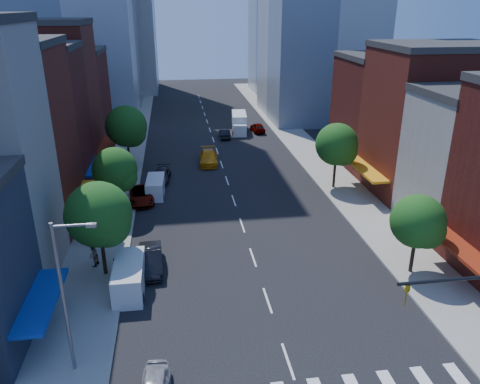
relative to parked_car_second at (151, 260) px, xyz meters
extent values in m
plane|color=black|center=(8.11, -11.39, -0.82)|extent=(220.00, 220.00, 0.00)
cube|color=gray|center=(-4.39, 28.61, -0.74)|extent=(5.00, 120.00, 0.15)
cube|color=gray|center=(20.61, 28.61, -0.74)|extent=(5.00, 120.00, 0.15)
cube|color=#4C1513|center=(-12.89, 17.61, 6.68)|extent=(12.00, 8.00, 15.00)
cube|color=maroon|center=(-12.89, 26.11, 7.68)|extent=(12.00, 9.00, 17.00)
cube|color=#4C1513|center=(-12.89, 35.61, 5.68)|extent=(12.00, 10.00, 13.00)
cube|color=maroon|center=(29.11, 12.61, 6.68)|extent=(12.00, 10.00, 15.00)
cube|color=#4C1513|center=(29.11, 22.61, 5.68)|extent=(12.00, 10.00, 13.00)
cylinder|color=black|center=(15.11, -15.89, 6.93)|extent=(7.00, 0.16, 0.16)
imported|color=gold|center=(12.11, -15.89, 6.33)|extent=(0.22, 0.18, 1.10)
cylinder|color=slate|center=(-3.89, -10.39, 3.83)|extent=(0.20, 0.20, 9.00)
cylinder|color=slate|center=(-2.89, -10.39, 8.13)|extent=(2.00, 0.14, 0.14)
cube|color=slate|center=(-1.99, -10.39, 8.08)|extent=(0.50, 0.25, 0.18)
cylinder|color=black|center=(-3.39, -0.39, 1.29)|extent=(0.28, 0.28, 3.92)
sphere|color=#144614|center=(-3.39, -0.39, 4.23)|extent=(4.80, 4.80, 4.80)
sphere|color=#144614|center=(-2.79, -0.69, 3.53)|extent=(3.36, 3.36, 3.36)
cylinder|color=black|center=(-3.39, 10.61, 1.15)|extent=(0.28, 0.28, 3.64)
sphere|color=#144614|center=(-3.39, 10.61, 3.88)|extent=(4.20, 4.20, 4.20)
sphere|color=#144614|center=(-2.79, 10.31, 3.23)|extent=(2.94, 2.94, 2.94)
cylinder|color=black|center=(-3.39, 24.61, 1.43)|extent=(0.28, 0.28, 4.20)
sphere|color=#144614|center=(-3.39, 24.61, 4.58)|extent=(5.00, 5.00, 5.00)
sphere|color=#144614|center=(-2.79, 24.31, 3.83)|extent=(3.50, 3.50, 3.50)
cylinder|color=black|center=(19.61, -3.39, 1.01)|extent=(0.28, 0.28, 3.36)
sphere|color=#144614|center=(19.61, -3.39, 3.53)|extent=(4.00, 4.00, 4.00)
sphere|color=#144614|center=(20.21, -3.69, 2.93)|extent=(2.80, 2.80, 2.80)
cylinder|color=black|center=(19.61, 14.61, 1.29)|extent=(0.28, 0.28, 3.92)
sphere|color=#144614|center=(19.61, 14.61, 4.23)|extent=(4.60, 4.60, 4.60)
sphere|color=#144614|center=(20.21, 14.31, 3.53)|extent=(3.22, 3.22, 3.22)
imported|color=black|center=(0.00, 0.00, 0.00)|extent=(1.94, 5.04, 1.64)
imported|color=#999999|center=(-1.39, 13.68, -0.09)|extent=(2.84, 5.41, 1.45)
imported|color=black|center=(0.61, 19.70, -0.15)|extent=(2.28, 4.77, 1.34)
cube|color=silver|center=(-1.39, -2.71, 0.25)|extent=(2.05, 5.11, 2.14)
cube|color=black|center=(-1.40, -4.65, 0.56)|extent=(1.89, 1.02, 0.92)
cylinder|color=black|center=(-2.31, -4.44, -0.46)|extent=(0.26, 0.78, 0.78)
cylinder|color=black|center=(-0.48, -4.45, -0.46)|extent=(0.26, 0.78, 0.78)
cylinder|color=black|center=(-2.31, -0.97, -0.46)|extent=(0.26, 0.78, 0.78)
cylinder|color=black|center=(-0.47, -0.98, -0.46)|extent=(0.26, 0.78, 0.78)
cube|color=silver|center=(0.02, 15.30, 0.12)|extent=(1.99, 4.56, 1.88)
cube|color=black|center=(-0.06, 13.60, 0.39)|extent=(1.70, 0.97, 0.81)
cylinder|color=black|center=(-0.85, 13.81, -0.51)|extent=(0.25, 0.69, 0.68)
cylinder|color=black|center=(0.76, 13.74, -0.51)|extent=(0.25, 0.69, 0.68)
cylinder|color=black|center=(-0.72, 16.86, -0.51)|extent=(0.25, 0.69, 0.68)
cylinder|color=black|center=(0.89, 16.79, -0.51)|extent=(0.25, 0.69, 0.68)
imported|color=orange|center=(6.50, 25.25, 0.00)|extent=(2.61, 5.76, 1.64)
imported|color=black|center=(9.94, 37.34, -0.13)|extent=(1.51, 4.22, 1.39)
imported|color=#999999|center=(15.58, 40.11, -0.08)|extent=(2.03, 4.45, 1.48)
cube|color=white|center=(12.72, 41.12, 0.65)|extent=(2.82, 6.16, 2.94)
cube|color=white|center=(12.36, 37.65, 0.19)|extent=(2.18, 1.85, 1.84)
cylinder|color=black|center=(11.43, 38.49, -0.41)|extent=(0.36, 0.85, 0.83)
cylinder|color=black|center=(13.44, 38.28, -0.41)|extent=(0.36, 0.85, 0.83)
cylinder|color=black|center=(11.86, 42.60, -0.41)|extent=(0.36, 0.85, 0.83)
cylinder|color=black|center=(13.87, 42.38, -0.41)|extent=(0.36, 0.85, 0.83)
imported|color=#999999|center=(-2.39, -1.31, 0.20)|extent=(0.50, 0.69, 1.75)
imported|color=#999999|center=(-4.38, 0.84, 0.24)|extent=(0.96, 1.07, 1.83)
camera|label=1|loc=(2.34, -32.09, 18.24)|focal=35.00mm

